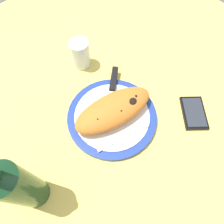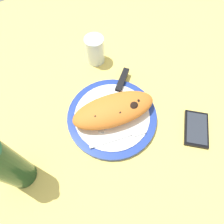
{
  "view_description": "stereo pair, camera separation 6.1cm",
  "coord_description": "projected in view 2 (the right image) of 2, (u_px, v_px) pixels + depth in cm",
  "views": [
    {
      "loc": [
        -19.73,
        -20.92,
        57.5
      ],
      "look_at": [
        0.0,
        0.0,
        3.76
      ],
      "focal_mm": 33.02,
      "sensor_mm": 36.0,
      "label": 1
    },
    {
      "loc": [
        -14.88,
        -24.61,
        57.5
      ],
      "look_at": [
        0.0,
        0.0,
        3.76
      ],
      "focal_mm": 33.02,
      "sensor_mm": 36.0,
      "label": 2
    }
  ],
  "objects": [
    {
      "name": "water_glass",
      "position": [
        95.0,
        51.0,
        0.72
      ],
      "size": [
        6.55,
        6.55,
        9.75
      ],
      "color": "silver",
      "rests_on": "ground_plane"
    },
    {
      "name": "ground_plane",
      "position": [
        112.0,
        120.0,
        0.66
      ],
      "size": [
        150.0,
        150.0,
        3.0
      ],
      "primitive_type": "cube",
      "color": "#EACC60"
    },
    {
      "name": "smartphone",
      "position": [
        196.0,
        129.0,
        0.62
      ],
      "size": [
        12.85,
        13.18,
        1.16
      ],
      "color": "black",
      "rests_on": "ground_plane"
    },
    {
      "name": "calzone",
      "position": [
        114.0,
        110.0,
        0.6
      ],
      "size": [
        26.39,
        15.33,
        5.64
      ],
      "color": "orange",
      "rests_on": "plate"
    },
    {
      "name": "knife",
      "position": [
        119.0,
        88.0,
        0.67
      ],
      "size": [
        19.93,
        16.94,
        1.2
      ],
      "color": "silver",
      "rests_on": "plate"
    },
    {
      "name": "fork",
      "position": [
        123.0,
        137.0,
        0.59
      ],
      "size": [
        16.72,
        5.17,
        0.4
      ],
      "color": "silver",
      "rests_on": "plate"
    },
    {
      "name": "plate",
      "position": [
        112.0,
        116.0,
        0.64
      ],
      "size": [
        27.52,
        27.52,
        1.76
      ],
      "color": "#233D99",
      "rests_on": "ground_plane"
    },
    {
      "name": "wine_bottle",
      "position": [
        4.0,
        165.0,
        0.46
      ],
      "size": [
        7.0,
        7.0,
        28.07
      ],
      "color": "#14381E",
      "rests_on": "ground_plane"
    }
  ]
}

